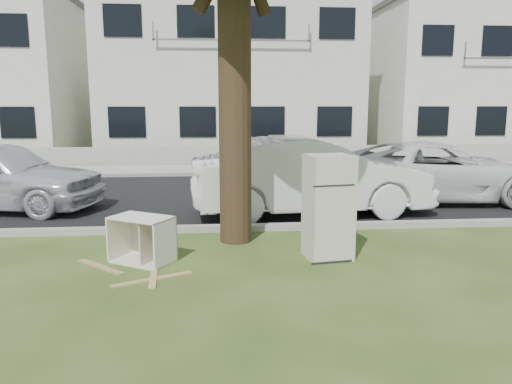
{
  "coord_description": "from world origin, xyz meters",
  "views": [
    {
      "loc": [
        -0.76,
        -6.52,
        2.35
      ],
      "look_at": [
        -0.15,
        0.6,
        1.07
      ],
      "focal_mm": 35.0,
      "sensor_mm": 36.0,
      "label": 1
    }
  ],
  "objects": [
    {
      "name": "ground",
      "position": [
        0.0,
        0.0,
        0.0
      ],
      "size": [
        120.0,
        120.0,
        0.0
      ],
      "primitive_type": "plane",
      "color": "#2E4117"
    },
    {
      "name": "road",
      "position": [
        0.0,
        6.0,
        0.01
      ],
      "size": [
        120.0,
        7.0,
        0.01
      ],
      "primitive_type": "cube",
      "color": "black",
      "rests_on": "ground"
    },
    {
      "name": "kerb_near",
      "position": [
        0.0,
        2.45,
        0.0
      ],
      "size": [
        120.0,
        0.18,
        0.12
      ],
      "primitive_type": "cube",
      "color": "gray",
      "rests_on": "ground"
    },
    {
      "name": "kerb_far",
      "position": [
        0.0,
        9.55,
        0.0
      ],
      "size": [
        120.0,
        0.18,
        0.12
      ],
      "primitive_type": "cube",
      "color": "gray",
      "rests_on": "ground"
    },
    {
      "name": "sidewalk",
      "position": [
        0.0,
        11.0,
        0.01
      ],
      "size": [
        120.0,
        2.8,
        0.01
      ],
      "primitive_type": "cube",
      "color": "gray",
      "rests_on": "ground"
    },
    {
      "name": "low_wall",
      "position": [
        0.0,
        12.6,
        0.35
      ],
      "size": [
        120.0,
        0.15,
        0.7
      ],
      "primitive_type": "cube",
      "color": "gray",
      "rests_on": "ground"
    },
    {
      "name": "townhouse_center",
      "position": [
        0.0,
        17.5,
        3.72
      ],
      "size": [
        11.22,
        8.16,
        7.44
      ],
      "color": "silver",
      "rests_on": "ground"
    },
    {
      "name": "townhouse_right",
      "position": [
        12.0,
        17.5,
        3.42
      ],
      "size": [
        10.2,
        8.16,
        6.84
      ],
      "color": "white",
      "rests_on": "ground"
    },
    {
      "name": "fridge",
      "position": [
        0.96,
        0.75,
        0.79
      ],
      "size": [
        0.74,
        0.7,
        1.58
      ],
      "primitive_type": "cube",
      "rotation": [
        0.0,
        0.0,
        0.16
      ],
      "color": "white",
      "rests_on": "ground"
    },
    {
      "name": "cabinet",
      "position": [
        -1.84,
        0.76,
        0.35
      ],
      "size": [
        1.04,
        0.93,
        0.69
      ],
      "primitive_type": "cube",
      "rotation": [
        0.0,
        0.0,
        -0.55
      ],
      "color": "white",
      "rests_on": "ground"
    },
    {
      "name": "plank_a",
      "position": [
        -1.6,
        -0.04,
        0.01
      ],
      "size": [
        1.05,
        0.57,
        0.02
      ],
      "primitive_type": "cube",
      "rotation": [
        0.0,
        0.0,
        0.45
      ],
      "color": "tan",
      "rests_on": "ground"
    },
    {
      "name": "plank_b",
      "position": [
        -2.41,
        0.54,
        0.01
      ],
      "size": [
        0.8,
        0.77,
        0.02
      ],
      "primitive_type": "cube",
      "rotation": [
        0.0,
        0.0,
        -0.76
      ],
      "color": "#9A7D50",
      "rests_on": "ground"
    },
    {
      "name": "plank_c",
      "position": [
        -1.6,
        0.02,
        0.01
      ],
      "size": [
        0.15,
        0.81,
        0.02
      ],
      "primitive_type": "cube",
      "rotation": [
        0.0,
        0.0,
        1.64
      ],
      "color": "tan",
      "rests_on": "ground"
    },
    {
      "name": "car_center",
      "position": [
        1.26,
        3.74,
        0.82
      ],
      "size": [
        5.09,
        2.12,
        1.64
      ],
      "primitive_type": "imported",
      "rotation": [
        0.0,
        0.0,
        1.65
      ],
      "color": "silver",
      "rests_on": "ground"
    },
    {
      "name": "car_right",
      "position": [
        4.59,
        4.96,
        0.71
      ],
      "size": [
        5.33,
        2.83,
        1.43
      ],
      "primitive_type": "imported",
      "rotation": [
        0.0,
        0.0,
        1.48
      ],
      "color": "silver",
      "rests_on": "ground"
    }
  ]
}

